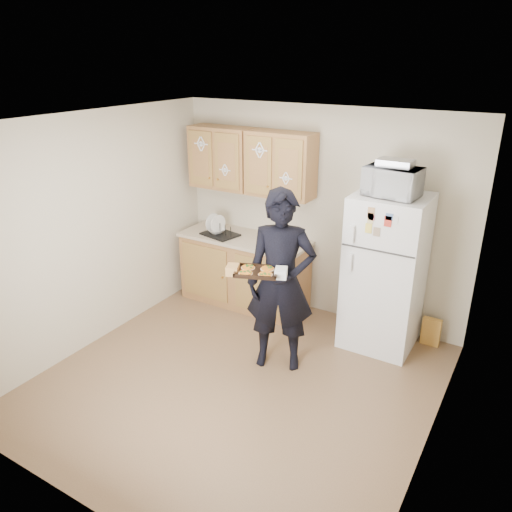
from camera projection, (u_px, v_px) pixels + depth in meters
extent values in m
plane|color=brown|center=(238.00, 381.00, 4.94)|extent=(3.60, 3.60, 0.00)
plane|color=silver|center=(234.00, 123.00, 4.00)|extent=(3.60, 3.60, 0.00)
cube|color=beige|center=(319.00, 214.00, 5.90)|extent=(3.60, 0.04, 2.50)
cube|color=beige|center=(76.00, 366.00, 3.04)|extent=(3.60, 0.04, 2.50)
cube|color=beige|center=(95.00, 231.00, 5.33)|extent=(0.04, 3.60, 2.50)
cube|color=beige|center=(444.00, 316.00, 3.62)|extent=(0.04, 3.60, 2.50)
cube|color=white|center=(385.00, 273.00, 5.31)|extent=(0.75, 0.70, 1.70)
cube|color=olive|center=(245.00, 272.00, 6.36)|extent=(1.60, 0.60, 0.86)
cube|color=beige|center=(244.00, 239.00, 6.19)|extent=(1.64, 0.64, 0.04)
cube|color=olive|center=(222.00, 158.00, 6.13)|extent=(0.80, 0.33, 0.75)
cube|color=olive|center=(281.00, 165.00, 5.74)|extent=(0.80, 0.33, 0.75)
cube|color=#F1E055|center=(431.00, 332.00, 5.51)|extent=(0.20, 0.07, 0.32)
imported|color=black|center=(281.00, 282.00, 4.90)|extent=(0.80, 0.67, 1.87)
cube|color=black|center=(257.00, 272.00, 4.66)|extent=(0.48, 0.42, 0.04)
cylinder|color=orange|center=(246.00, 273.00, 4.60)|extent=(0.13, 0.13, 0.02)
cylinder|color=orange|center=(265.00, 274.00, 4.58)|extent=(0.13, 0.13, 0.02)
cylinder|color=orange|center=(248.00, 267.00, 4.73)|extent=(0.13, 0.13, 0.02)
cylinder|color=orange|center=(267.00, 269.00, 4.70)|extent=(0.13, 0.13, 0.02)
imported|color=white|center=(392.00, 182.00, 4.90)|extent=(0.56, 0.40, 0.29)
cube|color=#B2B3B9|center=(396.00, 163.00, 4.85)|extent=(0.34, 0.24, 0.07)
cube|color=black|center=(220.00, 229.00, 6.22)|extent=(0.49, 0.41, 0.17)
imported|color=silver|center=(216.00, 231.00, 6.26)|extent=(0.28, 0.28, 0.05)
imported|color=white|center=(274.00, 239.00, 5.83)|extent=(0.11, 0.11, 0.20)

